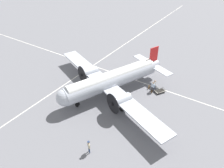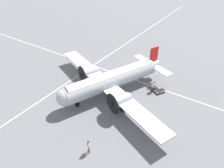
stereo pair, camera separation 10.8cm
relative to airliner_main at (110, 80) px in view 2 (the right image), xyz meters
name	(u,v)px [view 2 (the right image)]	position (x,y,z in m)	size (l,w,h in m)	color
ground_plane	(112,93)	(0.40, -0.17, -2.56)	(300.00, 300.00, 0.00)	slate
apron_line_eastwest	(75,78)	(0.40, 7.99, -2.55)	(120.00, 0.16, 0.01)	silver
apron_line_northsouth	(128,78)	(5.81, -0.17, -2.55)	(0.16, 120.00, 0.01)	silver
airliner_main	(110,80)	(0.00, 0.00, 0.00)	(18.83, 25.93, 5.91)	#ADB2BC
crew_foreground	(88,146)	(-11.05, -4.49, -1.41)	(0.42, 0.53, 1.82)	navy
passenger_boarding	(153,86)	(4.36, -5.56, -1.42)	(0.30, 0.62, 1.86)	#2D2D33
ramp_agent	(155,84)	(5.20, -5.50, -1.53)	(0.52, 0.34, 1.68)	navy
suitcase_near_door	(149,87)	(4.81, -4.71, -2.26)	(0.43, 0.14, 0.64)	brown
suitcase_upright_spare	(152,92)	(3.98, -5.60, -2.32)	(0.39, 0.15, 0.52)	#47331E
baggage_cart	(160,91)	(4.82, -6.67, -2.29)	(1.92, 1.72, 0.56)	#6B665B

